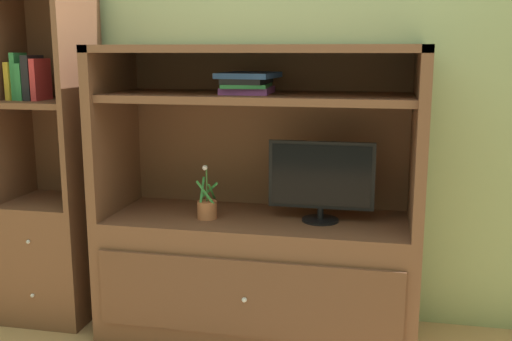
% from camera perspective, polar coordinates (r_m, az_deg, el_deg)
% --- Properties ---
extents(painted_rear_wall, '(6.00, 0.10, 2.80)m').
position_cam_1_polar(painted_rear_wall, '(3.25, 1.49, 10.55)').
color(painted_rear_wall, '#8C9E6B').
rests_on(painted_rear_wall, ground_plane).
extents(media_console, '(1.58, 0.61, 1.47)m').
position_cam_1_polar(media_console, '(3.07, 0.22, -7.04)').
color(media_console, brown).
rests_on(media_console, ground_plane).
extents(tv_monitor, '(0.52, 0.18, 0.40)m').
position_cam_1_polar(tv_monitor, '(2.92, 6.23, -0.81)').
color(tv_monitor, black).
rests_on(tv_monitor, media_console).
extents(potted_plant, '(0.10, 0.14, 0.27)m').
position_cam_1_polar(potted_plant, '(3.00, -4.69, -3.61)').
color(potted_plant, '#B26642').
rests_on(potted_plant, media_console).
extents(magazine_stack, '(0.28, 0.36, 0.10)m').
position_cam_1_polar(magazine_stack, '(2.92, -0.79, 8.38)').
color(magazine_stack, purple).
rests_on(magazine_stack, media_console).
extents(bookshelf_tall, '(0.47, 0.47, 1.82)m').
position_cam_1_polar(bookshelf_tall, '(3.45, -18.88, -3.61)').
color(bookshelf_tall, brown).
rests_on(bookshelf_tall, ground_plane).
extents(upright_book_row, '(0.19, 0.16, 0.24)m').
position_cam_1_polar(upright_book_row, '(3.38, -20.89, 8.15)').
color(upright_book_row, gold).
rests_on(upright_book_row, bookshelf_tall).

